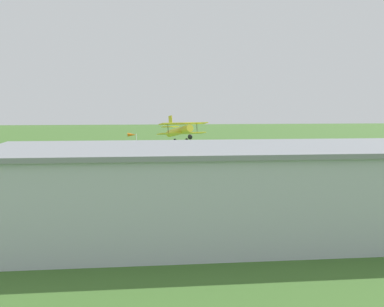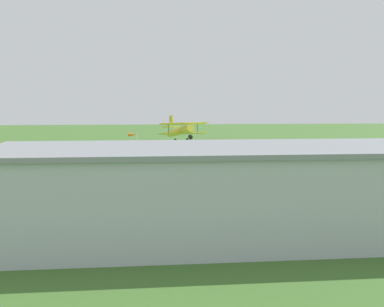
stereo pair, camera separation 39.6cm
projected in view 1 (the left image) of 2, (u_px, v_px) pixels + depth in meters
ground_plane at (205, 176)px, 75.80m from camera, size 400.00×400.00×0.00m
hangar at (239, 190)px, 41.29m from camera, size 38.24×15.38×7.04m
biplane at (180, 130)px, 75.89m from camera, size 7.49×8.07×3.94m
car_black at (8, 199)px, 52.31m from camera, size 2.27×4.64×1.72m
person_at_fence_line at (367, 193)px, 56.31m from camera, size 0.47×0.47×1.63m
windsock at (132, 137)px, 83.04m from camera, size 1.44×0.77×5.82m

